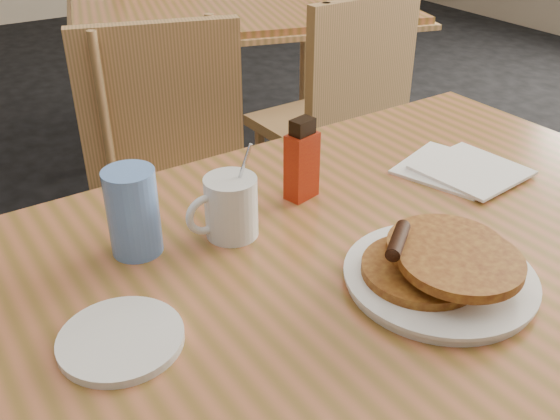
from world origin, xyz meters
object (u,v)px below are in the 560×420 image
Objects in this scene: neighbor_table at (239,13)px; coffee_mug at (230,206)px; pancake_plate at (440,269)px; main_table at (369,267)px; chair_main_far at (182,176)px; chair_neighbor_near at (341,106)px; chair_neighbor_far at (163,9)px; blue_tumbler at (133,212)px; syrup_bottle at (302,162)px.

coffee_mug is at bearing -119.47° from neighbor_table.
main_table is at bearing 100.54° from pancake_plate.
neighbor_table is 9.48× the size of coffee_mug.
chair_main_far is 0.71m from chair_neighbor_near.
main_table is at bearing -89.48° from chair_neighbor_far.
neighbor_table is at bearing 40.26° from coffee_mug.
main_table is 0.39m from blue_tumbler.
coffee_mug is (-0.16, -0.58, 0.24)m from chair_main_far.
chair_main_far is at bearing -95.93° from chair_neighbor_far.
syrup_bottle is (0.17, 0.04, 0.02)m from coffee_mug.
neighbor_table is 0.74m from chair_neighbor_near.
neighbor_table is 1.74m from coffee_mug.
coffee_mug reaches higher than neighbor_table.
chair_main_far reaches higher than chair_neighbor_near.
chair_neighbor_far reaches higher than chair_main_far.
chair_neighbor_far is (-0.02, 0.76, -0.13)m from neighbor_table.
pancake_plate is 1.73× the size of coffee_mug.
chair_neighbor_far is at bearing 66.28° from blue_tumbler.
syrup_bottle is at bearing -5.73° from coffee_mug.
blue_tumbler is (-0.15, 0.04, 0.02)m from coffee_mug.
chair_neighbor_far reaches higher than chair_neighbor_near.
chair_main_far is 1.82m from chair_neighbor_far.
coffee_mug reaches higher than blue_tumbler.
syrup_bottle is at bearing -90.80° from chair_neighbor_far.
neighbor_table is 5.47× the size of pancake_plate.
pancake_plate is at bearing -71.03° from chair_main_far.
chair_neighbor_far is at bearing 59.38° from syrup_bottle.
chair_neighbor_far is 2.43m from coffee_mug.
chair_neighbor_far is 1.06× the size of chair_neighbor_near.
neighbor_table is 10.12× the size of syrup_bottle.
pancake_plate is (-0.66, -1.79, 0.06)m from neighbor_table.
syrup_bottle is 1.08× the size of blue_tumbler.
coffee_mug is (-0.17, 0.15, 0.09)m from main_table.
chair_neighbor_far is 6.92× the size of blue_tumbler.
chair_main_far is (-0.01, 0.73, -0.15)m from main_table.
main_table is 1.80m from neighbor_table.
chair_main_far reaches higher than blue_tumbler.
chair_main_far is at bearing 90.98° from main_table.
pancake_plate is at bearing -99.59° from syrup_bottle.
blue_tumbler is at bearing -97.94° from chair_neighbor_far.
syrup_bottle is at bearing 90.46° from main_table.
chair_neighbor_far is 1.48m from chair_neighbor_near.
coffee_mug is at bearing -94.38° from chair_neighbor_far.
syrup_bottle is (-0.00, 0.20, 0.11)m from main_table.
neighbor_table is (0.68, 1.66, -0.00)m from main_table.
neighbor_table is at bearing 55.79° from blue_tumbler.
blue_tumbler is at bearing 167.04° from syrup_bottle.
chair_main_far reaches higher than main_table.
coffee_mug reaches higher than main_table.
chair_main_far reaches higher than coffee_mug.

